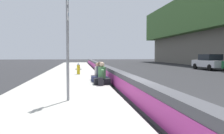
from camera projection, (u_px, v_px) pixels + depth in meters
ground_plane at (136, 103)px, 8.25m from camera, size 160.00×160.00×0.00m
sidewalk_strip at (58, 103)px, 7.89m from camera, size 80.00×4.40×0.14m
jersey_barrier at (136, 90)px, 8.23m from camera, size 76.00×0.45×0.85m
route_sign_post at (68, 37)px, 7.81m from camera, size 0.44×0.09×3.60m
fire_hydrant at (78, 68)px, 18.52m from camera, size 0.26×0.46×0.88m
seated_person_foreground at (102, 77)px, 12.24m from camera, size 0.73×0.82×1.14m
seated_person_middle at (100, 76)px, 13.26m from camera, size 0.85×0.94×1.13m
seated_person_rear at (98, 75)px, 14.32m from camera, size 0.67×0.76×1.04m
backpack at (101, 82)px, 11.75m from camera, size 0.32×0.28×0.40m
parked_car_fourth at (210, 62)px, 26.12m from camera, size 4.57×2.09×1.71m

